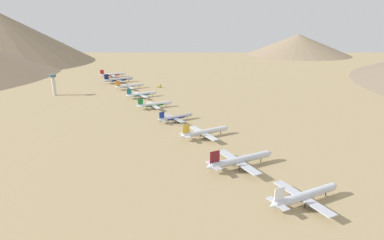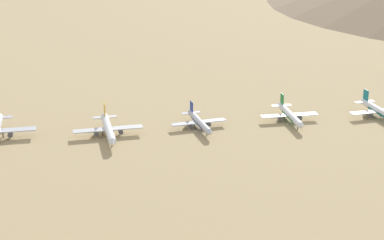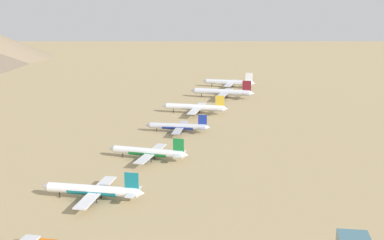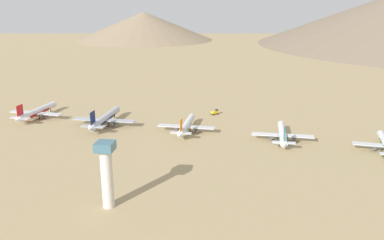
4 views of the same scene
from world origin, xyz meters
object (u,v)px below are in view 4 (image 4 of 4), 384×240
Objects in this scene: service_truck at (215,112)px; parked_jet_6 at (186,125)px; parked_jet_5 at (282,134)px; parked_jet_7 at (105,118)px; control_tower at (107,171)px; parked_jet_8 at (37,112)px.

parked_jet_6 is at bearing 159.61° from service_truck.
parked_jet_7 reaches higher than parked_jet_5.
control_tower is at bearing 139.16° from parked_jet_5.
parked_jet_5 is 0.87× the size of parked_jet_7.
parked_jet_6 is 1.61× the size of control_tower.
parked_jet_7 is 1.06× the size of parked_jet_8.
parked_jet_6 is 102.10m from control_tower.
service_truck is at bearing -13.47° from control_tower.
parked_jet_6 reaches higher than service_truck.
parked_jet_7 is 1.85× the size of control_tower.
parked_jet_5 is 173.02m from parked_jet_8.
parked_jet_8 is (11.36, 54.62, -0.31)m from parked_jet_7.
service_truck is (35.85, -72.05, -2.95)m from parked_jet_7.
parked_jet_7 is (15.44, 116.31, 0.65)m from parked_jet_5.
parked_jet_8 reaches higher than service_truck.
parked_jet_7 reaches higher than parked_jet_6.
parked_jet_8 reaches higher than parked_jet_6.
parked_jet_6 is 0.87× the size of parked_jet_7.
parked_jet_7 is at bearing 82.44° from parked_jet_5.
parked_jet_5 reaches higher than service_truck.
parked_jet_5 is at bearing -97.56° from parked_jet_7.
parked_jet_8 is 8.95× the size of service_truck.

